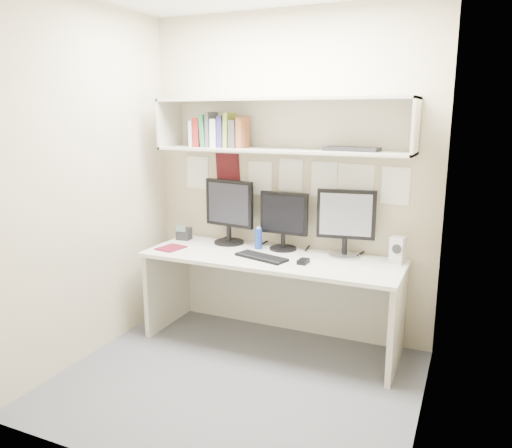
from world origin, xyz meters
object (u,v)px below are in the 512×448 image
at_px(keyboard, 261,257).
at_px(monitor_center, 284,218).
at_px(monitor_left, 229,210).
at_px(speaker, 398,250).
at_px(desk_phone, 184,233).
at_px(maroon_notebook, 171,248).
at_px(monitor_right, 346,221).
at_px(desk, 272,300).

bearing_deg(keyboard, monitor_center, 96.16).
height_order(monitor_left, speaker, monitor_left).
xyz_separation_m(speaker, desk_phone, (-1.81, -0.03, -0.04)).
bearing_deg(monitor_center, keyboard, -98.58).
bearing_deg(maroon_notebook, desk_phone, 112.07).
height_order(monitor_center, keyboard, monitor_center).
bearing_deg(monitor_right, speaker, -11.96).
bearing_deg(monitor_right, desk_phone, 173.21).
relative_size(monitor_right, desk_phone, 3.73).
bearing_deg(maroon_notebook, desk, 19.41).
distance_m(monitor_center, monitor_right, 0.51).
bearing_deg(speaker, monitor_left, -169.61).
relative_size(monitor_center, speaker, 2.36).
relative_size(monitor_left, monitor_right, 1.04).
height_order(speaker, maroon_notebook, speaker).
bearing_deg(desk, keyboard, -114.60).
height_order(monitor_center, maroon_notebook, monitor_center).
xyz_separation_m(desk, monitor_right, (0.52, 0.22, 0.64)).
distance_m(keyboard, maroon_notebook, 0.79).
height_order(monitor_center, desk_phone, monitor_center).
xyz_separation_m(monitor_center, desk_phone, (-0.91, -0.05, -0.20)).
distance_m(monitor_right, desk_phone, 1.43).
height_order(monitor_left, monitor_right, monitor_left).
height_order(monitor_right, speaker, monitor_right).
bearing_deg(desk_phone, maroon_notebook, -83.22).
relative_size(desk, desk_phone, 14.45).
relative_size(speaker, desk_phone, 1.43).
bearing_deg(desk, monitor_left, 155.41).
height_order(monitor_left, keyboard, monitor_left).
distance_m(desk, monitor_right, 0.85).
distance_m(speaker, maroon_notebook, 1.78).
height_order(keyboard, maroon_notebook, keyboard).
distance_m(monitor_left, desk_phone, 0.48).
distance_m(monitor_right, keyboard, 0.70).
distance_m(monitor_left, monitor_center, 0.49).
bearing_deg(monitor_center, monitor_right, 1.55).
height_order(desk, monitor_left, monitor_left).
relative_size(desk, speaker, 10.11).
relative_size(monitor_right, speaker, 2.61).
height_order(monitor_right, keyboard, monitor_right).
height_order(monitor_left, desk_phone, monitor_left).
distance_m(desk, speaker, 1.04).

